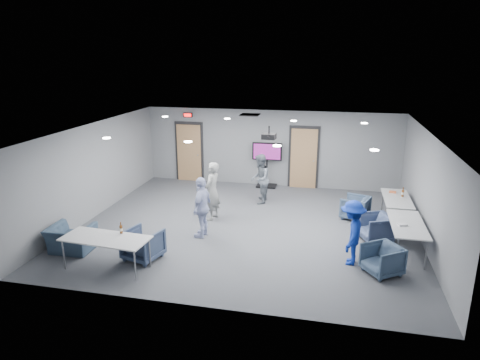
% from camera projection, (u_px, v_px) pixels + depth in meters
% --- Properties ---
extents(floor, '(9.00, 9.00, 0.00)m').
position_uv_depth(floor, '(247.00, 226.00, 11.78)').
color(floor, '#3B3F44').
rests_on(floor, ground).
extents(ceiling, '(9.00, 9.00, 0.00)m').
position_uv_depth(ceiling, '(248.00, 129.00, 11.01)').
color(ceiling, silver).
rests_on(ceiling, wall_back).
extents(wall_back, '(9.00, 0.02, 2.70)m').
position_uv_depth(wall_back, '(270.00, 148.00, 15.14)').
color(wall_back, slate).
rests_on(wall_back, floor).
extents(wall_front, '(9.00, 0.02, 2.70)m').
position_uv_depth(wall_front, '(203.00, 241.00, 7.65)').
color(wall_front, slate).
rests_on(wall_front, floor).
extents(wall_left, '(0.02, 8.00, 2.70)m').
position_uv_depth(wall_left, '(95.00, 170.00, 12.33)').
color(wall_left, slate).
rests_on(wall_left, floor).
extents(wall_right, '(0.02, 8.00, 2.70)m').
position_uv_depth(wall_right, '(427.00, 191.00, 10.47)').
color(wall_right, slate).
rests_on(wall_right, floor).
extents(door_left, '(1.06, 0.17, 2.24)m').
position_uv_depth(door_left, '(189.00, 152.00, 15.80)').
color(door_left, black).
rests_on(door_left, wall_back).
extents(door_right, '(1.06, 0.17, 2.24)m').
position_uv_depth(door_right, '(304.00, 158.00, 14.93)').
color(door_right, black).
rests_on(door_right, wall_back).
extents(exit_sign, '(0.32, 0.08, 0.16)m').
position_uv_depth(exit_sign, '(188.00, 115.00, 15.39)').
color(exit_sign, black).
rests_on(exit_sign, wall_back).
extents(hvac_diffuser, '(0.60, 0.60, 0.03)m').
position_uv_depth(hvac_diffuser, '(250.00, 115.00, 13.74)').
color(hvac_diffuser, black).
rests_on(hvac_diffuser, ceiling).
extents(downlights, '(6.18, 3.78, 0.02)m').
position_uv_depth(downlights, '(248.00, 130.00, 11.02)').
color(downlights, white).
rests_on(downlights, ceiling).
extents(person_a, '(0.51, 0.68, 1.68)m').
position_uv_depth(person_a, '(212.00, 191.00, 12.08)').
color(person_a, gray).
rests_on(person_a, floor).
extents(person_b, '(0.63, 0.79, 1.58)m').
position_uv_depth(person_b, '(260.00, 179.00, 13.45)').
color(person_b, slate).
rests_on(person_b, floor).
extents(person_c, '(0.49, 0.97, 1.60)m').
position_uv_depth(person_c, '(202.00, 207.00, 10.95)').
color(person_c, '#ADB7DF').
rests_on(person_c, floor).
extents(person_d, '(0.69, 1.04, 1.49)m').
position_uv_depth(person_d, '(352.00, 233.00, 9.52)').
color(person_d, '#173199').
rests_on(person_d, floor).
extents(chair_right_a, '(0.93, 0.91, 0.67)m').
position_uv_depth(chair_right_a, '(355.00, 208.00, 12.26)').
color(chair_right_a, '#3B4D65').
rests_on(chair_right_a, floor).
extents(chair_right_b, '(0.97, 0.96, 0.68)m').
position_uv_depth(chair_right_b, '(375.00, 228.00, 10.84)').
color(chair_right_b, '#374460').
rests_on(chair_right_b, floor).
extents(chair_right_c, '(0.99, 0.99, 0.65)m').
position_uv_depth(chair_right_c, '(382.00, 260.00, 9.17)').
color(chair_right_c, '#384A62').
rests_on(chair_right_c, floor).
extents(chair_front_a, '(0.95, 0.97, 0.72)m').
position_uv_depth(chair_front_a, '(143.00, 244.00, 9.84)').
color(chair_front_a, '#34415A').
rests_on(chair_front_a, floor).
extents(chair_front_b, '(1.00, 0.88, 0.64)m').
position_uv_depth(chair_front_b, '(71.00, 239.00, 10.23)').
color(chair_front_b, '#334559').
rests_on(chair_front_b, floor).
extents(table_right_a, '(0.72, 1.72, 0.73)m').
position_uv_depth(table_right_a, '(397.00, 200.00, 11.87)').
color(table_right_a, '#A7A9AB').
rests_on(table_right_a, floor).
extents(table_right_b, '(0.77, 1.84, 0.73)m').
position_uv_depth(table_right_b, '(407.00, 225.00, 10.09)').
color(table_right_b, '#A7A9AB').
rests_on(table_right_b, floor).
extents(table_front_left, '(1.97, 0.93, 0.73)m').
position_uv_depth(table_front_left, '(106.00, 240.00, 9.30)').
color(table_front_left, '#A7A9AB').
rests_on(table_front_left, floor).
extents(bottle_front, '(0.07, 0.07, 0.27)m').
position_uv_depth(bottle_front, '(121.00, 229.00, 9.50)').
color(bottle_front, '#603210').
rests_on(bottle_front, table_front_left).
extents(bottle_right, '(0.07, 0.07, 0.27)m').
position_uv_depth(bottle_right, '(403.00, 193.00, 11.94)').
color(bottle_right, '#603210').
rests_on(bottle_right, table_right_a).
extents(snack_box, '(0.21, 0.16, 0.04)m').
position_uv_depth(snack_box, '(393.00, 192.00, 12.30)').
color(snack_box, '#C05830').
rests_on(snack_box, table_right_a).
extents(wrapper, '(0.23, 0.19, 0.05)m').
position_uv_depth(wrapper, '(403.00, 225.00, 9.95)').
color(wrapper, silver).
rests_on(wrapper, table_right_b).
extents(tv_stand, '(1.04, 0.50, 1.60)m').
position_uv_depth(tv_stand, '(267.00, 162.00, 15.05)').
color(tv_stand, black).
rests_on(tv_stand, floor).
extents(projector, '(0.39, 0.37, 0.36)m').
position_uv_depth(projector, '(269.00, 136.00, 11.69)').
color(projector, black).
rests_on(projector, ceiling).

